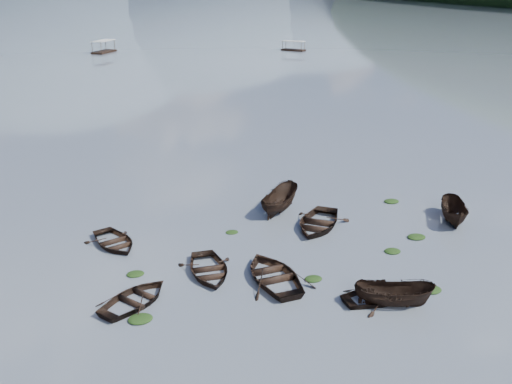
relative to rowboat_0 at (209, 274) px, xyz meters
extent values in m
plane|color=#4E5561|center=(4.65, -5.43, 0.00)|extent=(2400.00, 2400.00, 0.00)
imported|color=black|center=(0.00, 0.00, 0.00)|extent=(3.18, 4.41, 0.90)
imported|color=black|center=(-4.16, -1.96, 0.00)|extent=(5.09, 4.92, 0.86)
imported|color=black|center=(8.27, -5.76, 0.00)|extent=(4.27, 2.91, 1.54)
imported|color=black|center=(3.28, -1.68, 0.00)|extent=(4.02, 5.30, 1.03)
imported|color=black|center=(7.83, -5.08, 0.00)|extent=(4.07, 3.02, 0.81)
imported|color=black|center=(17.39, 2.55, 0.00)|extent=(3.34, 4.55, 1.65)
imported|color=black|center=(-4.84, 5.17, 0.00)|extent=(4.25, 4.95, 0.86)
imported|color=black|center=(8.22, 4.26, 0.00)|extent=(5.96, 6.25, 1.05)
imported|color=black|center=(6.66, 7.64, 0.00)|extent=(4.40, 4.66, 1.80)
ellipsoid|color=black|center=(-4.09, -3.60, 0.00)|extent=(1.21, 0.99, 0.26)
ellipsoid|color=black|center=(5.36, -2.24, 0.00)|extent=(0.99, 0.79, 0.22)
ellipsoid|color=black|center=(10.89, -5.07, 0.00)|extent=(1.15, 0.92, 0.25)
ellipsoid|color=black|center=(11.17, -0.43, 0.00)|extent=(1.01, 0.85, 0.22)
ellipsoid|color=black|center=(13.61, 0.94, 0.00)|extent=(1.18, 0.94, 0.24)
ellipsoid|color=black|center=(-3.93, 1.02, 0.00)|extent=(0.99, 0.80, 0.21)
ellipsoid|color=black|center=(2.55, 4.94, 0.00)|extent=(0.83, 0.69, 0.17)
ellipsoid|color=black|center=(15.10, 6.89, 0.00)|extent=(1.13, 0.90, 0.25)
camera|label=1|loc=(-5.26, -27.71, 15.47)|focal=40.00mm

